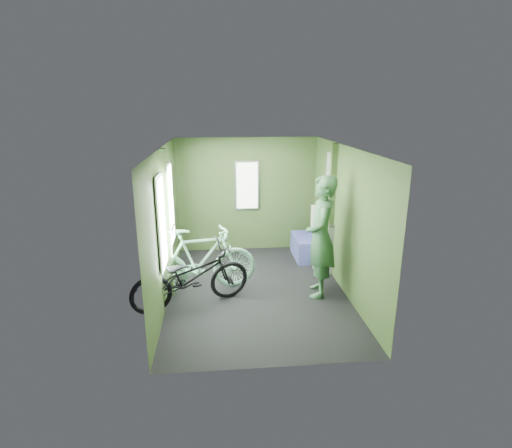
{
  "coord_description": "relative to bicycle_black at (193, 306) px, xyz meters",
  "views": [
    {
      "loc": [
        -0.58,
        -5.89,
        2.89
      ],
      "look_at": [
        0.0,
        0.1,
        1.1
      ],
      "focal_mm": 28.0,
      "sensor_mm": 36.0,
      "label": 1
    }
  ],
  "objects": [
    {
      "name": "waste_box",
      "position": [
        2.27,
        1.13,
        0.46
      ],
      "size": [
        0.27,
        0.38,
        0.91
      ],
      "primitive_type": "cube",
      "color": "gray",
      "rests_on": "ground"
    },
    {
      "name": "room",
      "position": [
        0.97,
        0.47,
        1.44
      ],
      "size": [
        4.0,
        4.02,
        2.31
      ],
      "color": "black",
      "rests_on": "ground"
    },
    {
      "name": "bicycle_mint",
      "position": [
        0.12,
        0.49,
        0.0
      ],
      "size": [
        1.87,
        0.89,
        1.1
      ],
      "primitive_type": "imported",
      "rotation": [
        0.0,
        -0.05,
        1.76
      ],
      "color": "#82CBA6",
      "rests_on": "ground"
    },
    {
      "name": "bicycle_black",
      "position": [
        0.0,
        0.0,
        0.0
      ],
      "size": [
        1.94,
        1.3,
        1.0
      ],
      "primitive_type": "imported",
      "rotation": [
        0.0,
        -0.08,
        1.94
      ],
      "color": "black",
      "rests_on": "ground"
    },
    {
      "name": "passenger",
      "position": [
        1.98,
        0.22,
        0.96
      ],
      "size": [
        0.58,
        0.77,
        1.91
      ],
      "rotation": [
        0.0,
        0.0,
        -1.76
      ],
      "color": "#325C39",
      "rests_on": "ground"
    },
    {
      "name": "bench_seat",
      "position": [
        2.15,
        1.8,
        0.27
      ],
      "size": [
        0.48,
        0.86,
        0.91
      ],
      "rotation": [
        0.0,
        0.0,
        0.0
      ],
      "color": "navy",
      "rests_on": "ground"
    }
  ]
}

